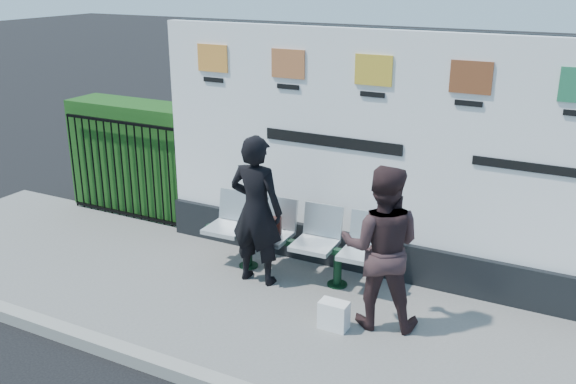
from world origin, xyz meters
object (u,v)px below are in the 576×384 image
object	(u,v)px
woman_right	(381,247)
woman_left	(256,210)
billboard	(462,186)
bench	(292,257)

from	to	relation	value
woman_right	woman_left	bearing A→B (deg)	-24.14
billboard	woman_left	distance (m)	2.41
woman_left	bench	bearing A→B (deg)	-137.63
bench	woman_right	size ratio (longest dim) A/B	1.31
bench	woman_left	xyz separation A→B (m)	(-0.32, -0.31, 0.67)
woman_left	woman_right	size ratio (longest dim) A/B	1.03
woman_right	bench	bearing A→B (deg)	-38.04
woman_right	billboard	bearing A→B (deg)	-129.71
billboard	bench	xyz separation A→B (m)	(-1.88, -0.60, -1.05)
billboard	woman_right	distance (m)	1.34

